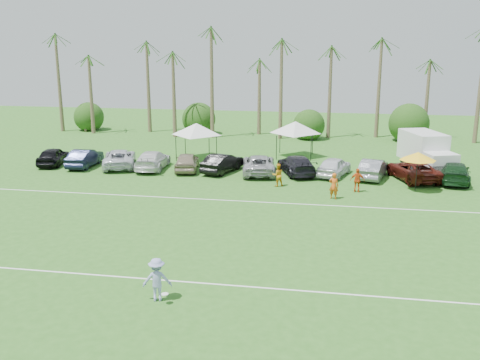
# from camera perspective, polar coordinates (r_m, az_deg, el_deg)

# --- Properties ---
(ground) EXTENTS (120.00, 120.00, 0.00)m
(ground) POSITION_cam_1_polar(r_m,az_deg,el_deg) (21.91, -14.16, -12.19)
(ground) COLOR #2C631D
(ground) RESTS_ON ground
(field_lines) EXTENTS (80.00, 12.10, 0.01)m
(field_lines) POSITION_cam_1_polar(r_m,az_deg,el_deg) (28.78, -7.74, -5.31)
(field_lines) COLOR white
(field_lines) RESTS_ON ground
(palm_tree_0) EXTENTS (2.40, 2.40, 8.90)m
(palm_tree_0) POSITION_cam_1_polar(r_m,az_deg,el_deg) (63.58, -19.09, 11.65)
(palm_tree_0) COLOR brown
(palm_tree_0) RESTS_ON ground
(palm_tree_1) EXTENTS (2.40, 2.40, 9.90)m
(palm_tree_1) POSITION_cam_1_polar(r_m,az_deg,el_deg) (61.32, -14.95, 12.69)
(palm_tree_1) COLOR brown
(palm_tree_1) RESTS_ON ground
(palm_tree_2) EXTENTS (2.40, 2.40, 10.90)m
(palm_tree_2) POSITION_cam_1_polar(r_m,az_deg,el_deg) (59.41, -10.49, 13.72)
(palm_tree_2) COLOR brown
(palm_tree_2) RESTS_ON ground
(palm_tree_3) EXTENTS (2.40, 2.40, 11.90)m
(palm_tree_3) POSITION_cam_1_polar(r_m,az_deg,el_deg) (58.15, -6.71, 14.68)
(palm_tree_3) COLOR brown
(palm_tree_3) RESTS_ON ground
(palm_tree_4) EXTENTS (2.40, 2.40, 8.90)m
(palm_tree_4) POSITION_cam_1_polar(r_m,az_deg,el_deg) (57.19, -2.70, 12.18)
(palm_tree_4) COLOR brown
(palm_tree_4) RESTS_ON ground
(palm_tree_5) EXTENTS (2.40, 2.40, 9.90)m
(palm_tree_5) POSITION_cam_1_polar(r_m,az_deg,el_deg) (56.43, 1.36, 13.05)
(palm_tree_5) COLOR brown
(palm_tree_5) RESTS_ON ground
(palm_tree_6) EXTENTS (2.40, 2.40, 10.90)m
(palm_tree_6) POSITION_cam_1_polar(r_m,az_deg,el_deg) (55.96, 5.54, 13.86)
(palm_tree_6) COLOR brown
(palm_tree_6) RESTS_ON ground
(palm_tree_7) EXTENTS (2.40, 2.40, 11.90)m
(palm_tree_7) POSITION_cam_1_polar(r_m,az_deg,el_deg) (55.79, 9.80, 14.59)
(palm_tree_7) COLOR brown
(palm_tree_7) RESTS_ON ground
(palm_tree_8) EXTENTS (2.40, 2.40, 8.90)m
(palm_tree_8) POSITION_cam_1_polar(r_m,az_deg,el_deg) (56.01, 14.91, 11.68)
(palm_tree_8) COLOR brown
(palm_tree_8) RESTS_ON ground
(palm_tree_9) EXTENTS (2.40, 2.40, 9.90)m
(palm_tree_9) POSITION_cam_1_polar(r_m,az_deg,el_deg) (56.61, 20.13, 12.21)
(palm_tree_9) COLOR brown
(palm_tree_9) RESTS_ON ground
(bush_tree_0) EXTENTS (4.00, 4.00, 4.00)m
(bush_tree_0) POSITION_cam_1_polar(r_m,az_deg,el_deg) (63.54, -15.85, 6.73)
(bush_tree_0) COLOR brown
(bush_tree_0) RESTS_ON ground
(bush_tree_1) EXTENTS (4.00, 4.00, 4.00)m
(bush_tree_1) POSITION_cam_1_polar(r_m,az_deg,el_deg) (59.11, -4.33, 6.69)
(bush_tree_1) COLOR brown
(bush_tree_1) RESTS_ON ground
(bush_tree_2) EXTENTS (4.00, 4.00, 4.00)m
(bush_tree_2) POSITION_cam_1_polar(r_m,az_deg,el_deg) (57.37, 7.45, 6.38)
(bush_tree_2) COLOR brown
(bush_tree_2) RESTS_ON ground
(bush_tree_3) EXTENTS (4.00, 4.00, 4.00)m
(bush_tree_3) POSITION_cam_1_polar(r_m,az_deg,el_deg) (57.82, 17.45, 5.91)
(bush_tree_3) COLOR brown
(bush_tree_3) RESTS_ON ground
(sideline_player_a) EXTENTS (0.71, 0.57, 1.71)m
(sideline_player_a) POSITION_cam_1_polar(r_m,az_deg,el_deg) (34.47, 9.97, -0.62)
(sideline_player_a) COLOR #D95718
(sideline_player_a) RESTS_ON ground
(sideline_player_b) EXTENTS (0.95, 0.86, 1.60)m
(sideline_player_b) POSITION_cam_1_polar(r_m,az_deg,el_deg) (37.07, 4.05, 0.54)
(sideline_player_b) COLOR orange
(sideline_player_b) RESTS_ON ground
(sideline_player_c) EXTENTS (0.97, 0.45, 1.61)m
(sideline_player_c) POSITION_cam_1_polar(r_m,az_deg,el_deg) (36.37, 12.42, -0.03)
(sideline_player_c) COLOR #D85118
(sideline_player_c) RESTS_ON ground
(box_truck) EXTENTS (3.89, 6.21, 3.00)m
(box_truck) POSITION_cam_1_polar(r_m,az_deg,el_deg) (43.38, 19.31, 2.88)
(box_truck) COLOR silver
(box_truck) RESTS_ON ground
(canopy_tent_left) EXTENTS (4.40, 4.40, 3.57)m
(canopy_tent_left) POSITION_cam_1_polar(r_m,az_deg,el_deg) (45.86, -4.68, 6.06)
(canopy_tent_left) COLOR black
(canopy_tent_left) RESTS_ON ground
(canopy_tent_right) EXTENTS (4.50, 4.50, 3.65)m
(canopy_tent_right) POSITION_cam_1_polar(r_m,az_deg,el_deg) (46.56, 5.94, 6.24)
(canopy_tent_right) COLOR black
(canopy_tent_right) RESTS_ON ground
(market_umbrella) EXTENTS (2.39, 2.39, 2.66)m
(market_umbrella) POSITION_cam_1_polar(r_m,az_deg,el_deg) (37.34, 18.45, 2.43)
(market_umbrella) COLOR black
(market_umbrella) RESTS_ON ground
(frisbee_player) EXTENTS (1.23, 0.89, 1.72)m
(frisbee_player) POSITION_cam_1_polar(r_m,az_deg,el_deg) (21.04, -8.84, -10.45)
(frisbee_player) COLOR #969BD5
(frisbee_player) RESTS_ON ground
(parked_car_0) EXTENTS (2.38, 4.45, 1.44)m
(parked_car_0) POSITION_cam_1_polar(r_m,az_deg,el_deg) (46.21, -19.29, 2.42)
(parked_car_0) COLOR black
(parked_car_0) RESTS_ON ground
(parked_car_1) EXTENTS (1.71, 4.43, 1.44)m
(parked_car_1) POSITION_cam_1_polar(r_m,az_deg,el_deg) (44.75, -16.23, 2.29)
(parked_car_1) COLOR black
(parked_car_1) RESTS_ON ground
(parked_car_2) EXTENTS (3.95, 5.68, 1.44)m
(parked_car_2) POSITION_cam_1_polar(r_m,az_deg,el_deg) (43.87, -12.73, 2.28)
(parked_car_2) COLOR silver
(parked_car_2) RESTS_ON ground
(parked_car_3) EXTENTS (2.37, 5.09, 1.44)m
(parked_car_3) POSITION_cam_1_polar(r_m,az_deg,el_deg) (42.72, -9.31, 2.12)
(parked_car_3) COLOR silver
(parked_car_3) RESTS_ON ground
(parked_car_4) EXTENTS (2.42, 4.46, 1.44)m
(parked_car_4) POSITION_cam_1_polar(r_m,az_deg,el_deg) (41.79, -5.69, 1.97)
(parked_car_4) COLOR gray
(parked_car_4) RESTS_ON ground
(parked_car_5) EXTENTS (2.78, 4.63, 1.44)m
(parked_car_5) POSITION_cam_1_polar(r_m,az_deg,el_deg) (41.16, -1.88, 1.84)
(parked_car_5) COLOR black
(parked_car_5) RESTS_ON ground
(parked_car_6) EXTENTS (3.15, 5.48, 1.44)m
(parked_car_6) POSITION_cam_1_polar(r_m,az_deg,el_deg) (40.67, 2.02, 1.69)
(parked_car_6) COLOR #A3A3A5
(parked_car_6) RESTS_ON ground
(parked_car_7) EXTENTS (3.60, 5.35, 1.44)m
(parked_car_7) POSITION_cam_1_polar(r_m,az_deg,el_deg) (40.77, 6.04, 1.65)
(parked_car_7) COLOR black
(parked_car_7) RESTS_ON ground
(parked_car_8) EXTENTS (2.89, 4.54, 1.44)m
(parked_car_8) POSITION_cam_1_polar(r_m,az_deg,el_deg) (40.56, 10.01, 1.44)
(parked_car_8) COLOR silver
(parked_car_8) RESTS_ON ground
(parked_car_9) EXTENTS (2.53, 4.61, 1.44)m
(parked_car_9) POSITION_cam_1_polar(r_m,az_deg,el_deg) (40.46, 14.01, 1.20)
(parked_car_9) COLOR slate
(parked_car_9) RESTS_ON ground
(parked_car_10) EXTENTS (3.92, 5.67, 1.44)m
(parked_car_10) POSITION_cam_1_polar(r_m,az_deg,el_deg) (40.69, 17.99, 0.99)
(parked_car_10) COLOR #521810
(parked_car_10) RESTS_ON ground
(parked_car_11) EXTENTS (2.79, 5.22, 1.44)m
(parked_car_11) POSITION_cam_1_polar(r_m,az_deg,el_deg) (41.10, 21.90, 0.78)
(parked_car_11) COLOR #15371A
(parked_car_11) RESTS_ON ground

